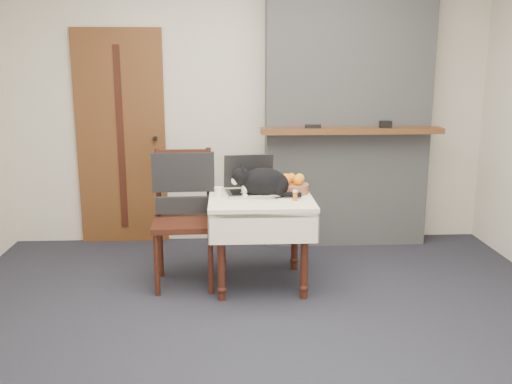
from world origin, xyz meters
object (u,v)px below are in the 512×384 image
door (121,138)px  pill_bottle (295,195)px  cream_jar (219,192)px  chair (184,198)px  cat (264,183)px  laptop (251,184)px  side_table (261,211)px  fruit_basket (292,185)px

door → pill_bottle: 2.00m
cream_jar → chair: 0.30m
cat → pill_bottle: size_ratio=6.80×
cream_jar → pill_bottle: 0.59m
laptop → cream_jar: (-0.25, -0.11, -0.04)m
chair → pill_bottle: bearing=-19.1°
side_table → fruit_basket: size_ratio=3.01×
pill_bottle → laptop: bearing=139.8°
side_table → pill_bottle: size_ratio=9.96×
cat → chair: bearing=160.4°
laptop → cat: size_ratio=0.80×
fruit_basket → side_table: bearing=-155.5°
cat → chair: (-0.62, 0.12, -0.14)m
laptop → chair: bearing=174.4°
side_table → cat: (0.03, -0.00, 0.22)m
door → laptop: size_ratio=4.67×
cream_jar → chair: size_ratio=0.07×
cream_jar → chair: chair is taller
cat → chair: size_ratio=0.51×
door → laptop: bearing=-41.8°
cat → cream_jar: 0.36m
door → fruit_basket: bearing=-35.5°
cat → fruit_basket: cat is taller
side_table → cream_jar: 0.35m
fruit_basket → chair: bearing=179.6°
side_table → cat: cat is taller
cat → fruit_basket: bearing=18.8°
cream_jar → fruit_basket: bearing=8.7°
chair → door: bearing=119.4°
laptop → pill_bottle: laptop is taller
door → cream_jar: door is taller
door → pill_bottle: bearing=-41.5°
side_table → cream_jar: size_ratio=10.83×
door → pill_bottle: size_ratio=25.54×
pill_bottle → chair: bearing=163.0°
pill_bottle → fruit_basket: size_ratio=0.30×
cat → pill_bottle: (0.22, -0.13, -0.07)m
fruit_basket → chair: (-0.84, 0.01, -0.09)m
pill_bottle → fruit_basket: bearing=88.8°
door → cat: 1.74m
door → chair: door is taller
chair → side_table: bearing=-13.6°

